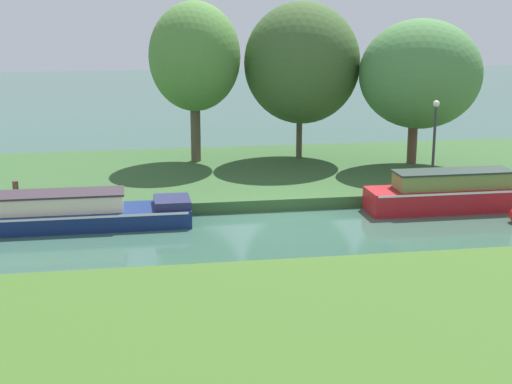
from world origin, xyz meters
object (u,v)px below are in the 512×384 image
Objects in this scene: red_barge at (465,193)px; willow_tree_left at (195,57)px; willow_tree_right at (421,74)px; mooring_post_near at (16,193)px; willow_tree_centre at (302,63)px; lamp_post at (435,132)px; navy_narrowboat at (17,213)px.

willow_tree_left is at bearing 137.80° from red_barge.
willow_tree_right is at bearing -14.35° from willow_tree_left.
red_barge is at bearing -6.02° from mooring_post_near.
willow_tree_centre is 2.13× the size of lamp_post.
willow_tree_left is 10.07m from lamp_post.
willow_tree_left reaches higher than lamp_post.
willow_tree_centre is at bearing 28.58° from mooring_post_near.
willow_tree_centre is 1.12× the size of willow_tree_right.
red_barge is 1.07× the size of willow_tree_left.
red_barge is 0.68× the size of navy_narrowboat.
navy_narrowboat is 1.58× the size of willow_tree_centre.
lamp_post is (-0.31, 2.08, 1.75)m from red_barge.
red_barge is 14.61m from navy_narrowboat.
willow_tree_centre reaches higher than willow_tree_right.
willow_tree_right is at bearing 78.57° from lamp_post.
willow_tree_centre is at bearing -1.78° from willow_tree_left.
red_barge is at bearing -0.00° from navy_narrowboat.
willow_tree_centre is (4.41, -0.14, -0.29)m from willow_tree_left.
navy_narrowboat is at bearing -171.70° from lamp_post.
lamp_post is at bearing 8.30° from navy_narrowboat.
mooring_post_near is (-10.85, -5.91, -3.62)m from willow_tree_centre.
willow_tree_left reaches higher than red_barge.
red_barge is 12.06m from willow_tree_left.
willow_tree_right reaches higher than red_barge.
willow_tree_right reaches higher than navy_narrowboat.
lamp_post is at bearing 2.05° from mooring_post_near.
mooring_post_near is at bearing -165.91° from willow_tree_right.
willow_tree_right is (4.33, -2.10, -0.34)m from willow_tree_centre.
willow_tree_left is 9.04m from willow_tree_right.
navy_narrowboat is 3.36× the size of lamp_post.
willow_tree_left is (6.22, 7.61, 4.17)m from navy_narrowboat.
mooring_post_near is (-14.51, -0.52, -1.52)m from lamp_post.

